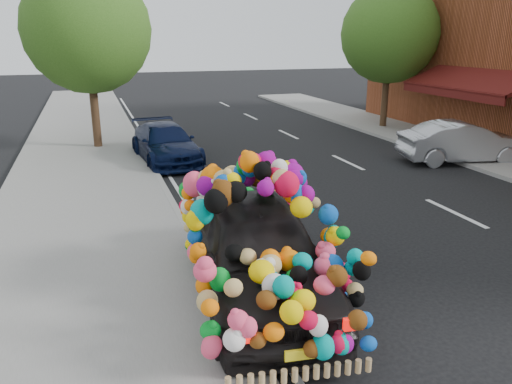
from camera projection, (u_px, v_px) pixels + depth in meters
The scene contains 9 objects.
ground at pixel (308, 232), 10.11m from camera, with size 100.00×100.00×0.00m, color black.
sidewalk at pixel (85, 258), 8.79m from camera, with size 4.00×60.00×0.12m, color gray.
kerb at pixel (194, 244), 9.38m from camera, with size 0.15×60.00×0.13m, color gray.
lane_markings at pixel (455, 213), 11.20m from camera, with size 6.00×50.00×0.01m, color silver, non-canonical shape.
tree_near_sidewalk at pixel (87, 29), 16.37m from camera, with size 4.20×4.20×6.13m.
tree_far_b at pixel (390, 34), 20.43m from camera, with size 4.00×4.00×5.90m.
plush_art_car at pixel (258, 228), 7.32m from camera, with size 2.66×4.83×2.15m.
navy_sedan at pixel (166, 143), 15.69m from camera, with size 1.64×4.03×1.17m, color black.
silver_hatchback at pixel (463, 142), 15.55m from camera, with size 1.36×3.89×1.28m, color #9D9EA4.
Camera 1 is at (-3.99, -8.59, 3.78)m, focal length 35.00 mm.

